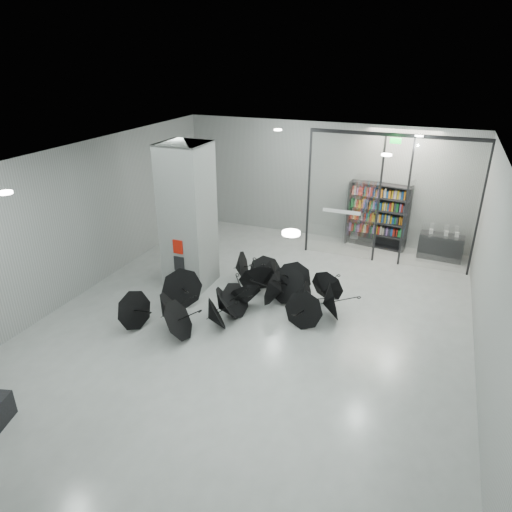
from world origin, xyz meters
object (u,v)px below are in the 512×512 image
at_px(column, 188,217).
at_px(bookshelf, 378,216).
at_px(umbrella_cluster, 250,298).
at_px(shop_counter, 441,247).

height_order(column, bookshelf, column).
bearing_deg(umbrella_cluster, shop_counter, 49.53).
height_order(shop_counter, umbrella_cluster, umbrella_cluster).
bearing_deg(umbrella_cluster, bookshelf, 66.89).
xyz_separation_m(column, bookshelf, (4.48, 4.75, -0.91)).
relative_size(column, umbrella_cluster, 0.74).
xyz_separation_m(bookshelf, umbrella_cluster, (-2.35, -5.50, -0.79)).
bearing_deg(shop_counter, column, -141.93).
relative_size(column, bookshelf, 1.83).
relative_size(column, shop_counter, 2.98).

